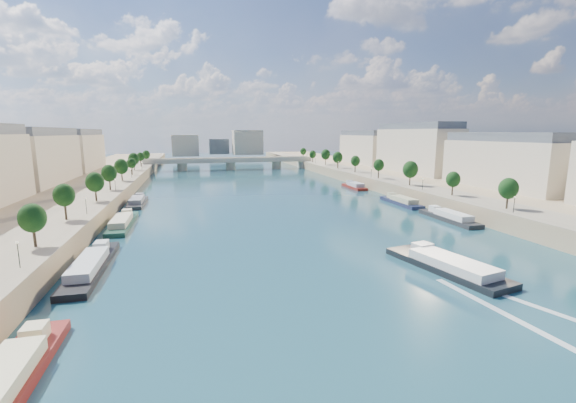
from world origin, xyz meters
TOP-DOWN VIEW (x-y plane):
  - ground at (0.00, 100.00)m, footprint 700.00×700.00m
  - quay_left at (-72.00, 100.00)m, footprint 44.00×520.00m
  - quay_right at (72.00, 100.00)m, footprint 44.00×520.00m
  - pave_left at (-57.00, 100.00)m, footprint 14.00×520.00m
  - pave_right at (57.00, 100.00)m, footprint 14.00×520.00m
  - trees_left at (-55.00, 102.00)m, footprint 4.80×268.80m
  - trees_right at (55.00, 110.00)m, footprint 4.80×268.80m
  - lamps_left at (-52.50, 90.00)m, footprint 0.36×200.36m
  - lamps_right at (52.50, 105.00)m, footprint 0.36×200.36m
  - buildings_left at (-85.00, 112.00)m, footprint 16.00×226.00m
  - buildings_right at (85.00, 112.00)m, footprint 16.00×226.00m
  - skyline at (3.19, 319.52)m, footprint 79.00×42.00m
  - bridge at (0.00, 230.45)m, footprint 112.00×12.00m
  - tour_barge at (18.53, 24.99)m, footprint 12.01×25.85m
  - wake at (18.53, 8.31)m, footprint 12.78×26.01m
  - moored_barges_left at (-45.50, 43.14)m, footprint 5.00×152.26m
  - moored_barges_right at (45.50, 61.13)m, footprint 5.00×157.99m

SIDE VIEW (x-z plane):
  - ground at x=0.00m, z-range 0.00..0.00m
  - wake at x=18.53m, z-range 0.00..0.04m
  - moored_barges_right at x=45.50m, z-range -0.96..2.64m
  - moored_barges_left at x=-45.50m, z-range -0.96..2.64m
  - tour_barge at x=18.53m, z-range -0.90..2.68m
  - quay_left at x=-72.00m, z-range 0.00..5.00m
  - quay_right at x=72.00m, z-range 0.00..5.00m
  - pave_left at x=-57.00m, z-range 5.00..5.10m
  - pave_right at x=57.00m, z-range 5.00..5.10m
  - bridge at x=0.00m, z-range 1.01..9.16m
  - lamps_left at x=-52.50m, z-range 5.64..9.92m
  - lamps_right at x=52.50m, z-range 5.64..9.92m
  - trees_left at x=-55.00m, z-range 6.35..14.61m
  - trees_right at x=55.00m, z-range 6.35..14.61m
  - skyline at x=3.19m, z-range 3.66..25.66m
  - buildings_left at x=-85.00m, z-range 4.85..28.05m
  - buildings_right at x=85.00m, z-range 4.85..28.05m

